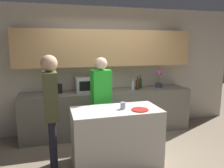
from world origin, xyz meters
TOP-DOWN VIEW (x-y plane):
  - ground_plane at (0.00, 0.00)m, footprint 14.00×14.00m
  - back_wall at (0.00, 1.66)m, footprint 6.40×0.40m
  - back_counter at (0.00, 1.39)m, footprint 3.60×0.62m
  - kitchen_island at (-0.21, 0.10)m, footprint 1.36×0.67m
  - microwave at (-0.42, 1.46)m, footprint 0.52×0.39m
  - toaster at (-1.09, 1.46)m, footprint 0.26×0.16m
  - potted_plant at (1.21, 1.46)m, footprint 0.14×0.14m
  - bottle_0 at (0.52, 1.30)m, footprint 0.06×0.06m
  - bottle_1 at (0.65, 1.37)m, footprint 0.09×0.09m
  - bottle_2 at (0.76, 1.47)m, footprint 0.07×0.07m
  - plate_on_island at (0.13, -0.05)m, footprint 0.26×0.26m
  - cup_0 at (-0.10, 0.08)m, footprint 0.08×0.08m
  - person_left at (-1.17, 0.08)m, footprint 0.23×0.34m
  - person_center at (-0.31, 0.69)m, footprint 0.37×0.25m

SIDE VIEW (x-z plane):
  - ground_plane at x=0.00m, z-range 0.00..0.00m
  - kitchen_island at x=-0.21m, z-range 0.00..0.92m
  - back_counter at x=0.00m, z-range 0.00..0.93m
  - plate_on_island at x=0.13m, z-range 0.92..0.94m
  - cup_0 at x=-0.10m, z-range 0.92..1.03m
  - person_center at x=-0.31m, z-range 0.16..1.84m
  - toaster at x=-1.09m, z-range 0.93..1.12m
  - bottle_0 at x=0.52m, z-range 0.90..1.15m
  - bottle_1 at x=0.65m, z-range 0.90..1.19m
  - bottle_2 at x=0.76m, z-range 0.90..1.20m
  - person_left at x=-1.17m, z-range 0.18..1.94m
  - microwave at x=-0.42m, z-range 0.93..1.23m
  - potted_plant at x=1.21m, z-range 0.93..1.33m
  - back_wall at x=0.00m, z-range 0.19..2.89m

